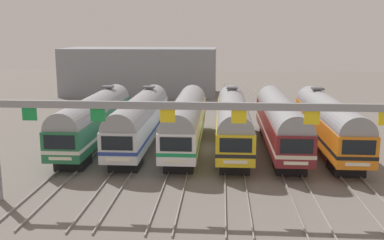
{
  "coord_description": "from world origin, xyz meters",
  "views": [
    {
      "loc": [
        1.08,
        -39.08,
        10.63
      ],
      "look_at": [
        -1.49,
        -1.34,
        2.9
      ],
      "focal_mm": 41.2,
      "sensor_mm": 36.0,
      "label": 1
    }
  ],
  "objects": [
    {
      "name": "commuter_train_orange",
      "position": [
        10.59,
        -0.0,
        2.69
      ],
      "size": [
        2.88,
        18.06,
        5.05
      ],
      "color": "orange",
      "rests_on": "ground"
    },
    {
      "name": "commuter_train_maroon",
      "position": [
        6.35,
        -0.01,
        2.69
      ],
      "size": [
        2.88,
        18.06,
        4.77
      ],
      "color": "maroon",
      "rests_on": "ground"
    },
    {
      "name": "catenary_gantry",
      "position": [
        0.0,
        -13.5,
        5.37
      ],
      "size": [
        26.42,
        0.44,
        6.97
      ],
      "color": "gray",
      "rests_on": "ground"
    },
    {
      "name": "commuter_train_green",
      "position": [
        -10.59,
        -0.0,
        2.69
      ],
      "size": [
        2.88,
        18.06,
        5.05
      ],
      "color": "#236B42",
      "rests_on": "ground"
    },
    {
      "name": "track_bed",
      "position": [
        -0.0,
        17.0,
        0.07
      ],
      "size": [
        22.69,
        70.0,
        0.15
      ],
      "color": "gray",
      "rests_on": "ground"
    },
    {
      "name": "ground_plane",
      "position": [
        0.0,
        0.0,
        0.0
      ],
      "size": [
        160.0,
        160.0,
        0.0
      ],
      "primitive_type": "plane",
      "color": "slate"
    },
    {
      "name": "commuter_train_yellow",
      "position": [
        2.12,
        -0.0,
        2.69
      ],
      "size": [
        2.88,
        18.06,
        5.05
      ],
      "color": "gold",
      "rests_on": "ground"
    },
    {
      "name": "maintenance_building",
      "position": [
        -12.59,
        34.2,
        3.87
      ],
      "size": [
        25.17,
        10.0,
        7.74
      ],
      "primitive_type": "cube",
      "color": "gray",
      "rests_on": "ground"
    },
    {
      "name": "commuter_train_white",
      "position": [
        -2.12,
        -0.01,
        2.69
      ],
      "size": [
        2.88,
        18.06,
        4.77
      ],
      "color": "white",
      "rests_on": "ground"
    },
    {
      "name": "commuter_train_silver",
      "position": [
        -6.35,
        -0.0,
        2.69
      ],
      "size": [
        2.88,
        18.06,
        5.05
      ],
      "color": "silver",
      "rests_on": "ground"
    }
  ]
}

